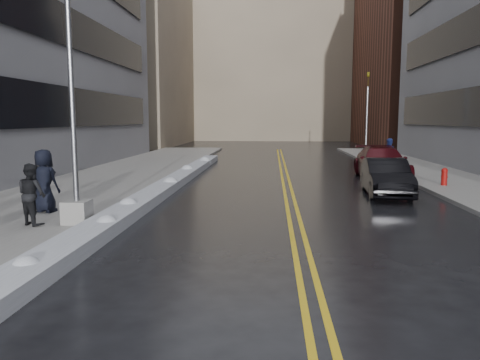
% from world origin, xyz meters
% --- Properties ---
extents(ground, '(160.00, 160.00, 0.00)m').
position_xyz_m(ground, '(0.00, 0.00, 0.00)').
color(ground, black).
rests_on(ground, ground).
extents(sidewalk_west, '(5.50, 50.00, 0.15)m').
position_xyz_m(sidewalk_west, '(-5.75, 10.00, 0.07)').
color(sidewalk_west, gray).
rests_on(sidewalk_west, ground).
extents(sidewalk_east, '(4.00, 50.00, 0.15)m').
position_xyz_m(sidewalk_east, '(10.00, 10.00, 0.07)').
color(sidewalk_east, gray).
rests_on(sidewalk_east, ground).
extents(lane_line_left, '(0.12, 50.00, 0.01)m').
position_xyz_m(lane_line_left, '(2.35, 10.00, 0.00)').
color(lane_line_left, gold).
rests_on(lane_line_left, ground).
extents(lane_line_right, '(0.12, 50.00, 0.01)m').
position_xyz_m(lane_line_right, '(2.65, 10.00, 0.00)').
color(lane_line_right, gold).
rests_on(lane_line_right, ground).
extents(snow_ridge, '(0.90, 30.00, 0.34)m').
position_xyz_m(snow_ridge, '(-2.45, 8.00, 0.17)').
color(snow_ridge, silver).
rests_on(snow_ridge, ground).
extents(building_west_far, '(14.00, 22.00, 18.00)m').
position_xyz_m(building_west_far, '(-15.50, 44.00, 9.00)').
color(building_west_far, gray).
rests_on(building_west_far, ground).
extents(building_east_far, '(14.00, 20.00, 28.00)m').
position_xyz_m(building_east_far, '(19.00, 42.00, 14.00)').
color(building_east_far, '#562D21').
rests_on(building_east_far, ground).
extents(building_far, '(36.00, 16.00, 22.00)m').
position_xyz_m(building_far, '(2.00, 60.00, 11.00)').
color(building_far, gray).
rests_on(building_far, ground).
extents(lamppost, '(0.65, 0.65, 7.62)m').
position_xyz_m(lamppost, '(-3.30, 2.00, 2.53)').
color(lamppost, gray).
rests_on(lamppost, sidewalk_west).
extents(fire_hydrant, '(0.26, 0.26, 0.73)m').
position_xyz_m(fire_hydrant, '(9.00, 10.00, 0.55)').
color(fire_hydrant, maroon).
rests_on(fire_hydrant, sidewalk_east).
extents(traffic_signal, '(0.16, 0.20, 6.00)m').
position_xyz_m(traffic_signal, '(8.50, 24.00, 3.40)').
color(traffic_signal, gray).
rests_on(traffic_signal, sidewalk_east).
extents(pedestrian_b, '(0.98, 0.92, 1.61)m').
position_xyz_m(pedestrian_b, '(-4.37, 1.73, 0.96)').
color(pedestrian_b, black).
rests_on(pedestrian_b, sidewalk_west).
extents(pedestrian_c, '(1.03, 0.81, 1.86)m').
position_xyz_m(pedestrian_c, '(-4.85, 3.37, 1.08)').
color(pedestrian_c, black).
rests_on(pedestrian_c, sidewalk_west).
extents(pedestrian_east, '(1.02, 0.94, 1.69)m').
position_xyz_m(pedestrian_east, '(8.20, 16.23, 1.00)').
color(pedestrian_east, navy).
rests_on(pedestrian_east, sidewalk_east).
extents(car_black, '(1.81, 4.36, 1.40)m').
position_xyz_m(car_black, '(6.16, 8.06, 0.70)').
color(car_black, black).
rests_on(car_black, ground).
extents(car_maroon, '(2.45, 5.47, 1.56)m').
position_xyz_m(car_maroon, '(7.13, 13.17, 0.78)').
color(car_maroon, '#410A10').
rests_on(car_maroon, ground).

